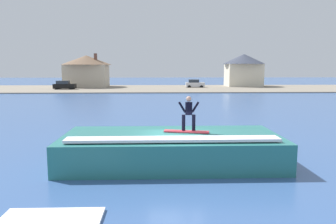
{
  "coord_description": "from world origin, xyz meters",
  "views": [
    {
      "loc": [
        -0.85,
        -14.49,
        4.49
      ],
      "look_at": [
        -0.18,
        5.14,
        1.81
      ],
      "focal_mm": 35.19,
      "sensor_mm": 36.0,
      "label": 1
    }
  ],
  "objects_px": {
    "house_with_chimney": "(87,69)",
    "tree_tall_bare": "(249,68)",
    "car_far_shore": "(195,84)",
    "house_gabled_white": "(244,68)",
    "surfboard": "(186,131)",
    "car_near_shore": "(64,85)",
    "wave_crest": "(171,148)",
    "surfer": "(189,112)"
  },
  "relations": [
    {
      "from": "house_with_chimney",
      "to": "tree_tall_bare",
      "type": "bearing_deg",
      "value": 3.86
    },
    {
      "from": "car_far_shore",
      "to": "house_gabled_white",
      "type": "bearing_deg",
      "value": 18.37
    },
    {
      "from": "surfboard",
      "to": "car_near_shore",
      "type": "height_order",
      "value": "car_near_shore"
    },
    {
      "from": "car_near_shore",
      "to": "surfboard",
      "type": "bearing_deg",
      "value": -68.91
    },
    {
      "from": "wave_crest",
      "to": "tree_tall_bare",
      "type": "height_order",
      "value": "tree_tall_bare"
    },
    {
      "from": "house_with_chimney",
      "to": "car_near_shore",
      "type": "bearing_deg",
      "value": -110.45
    },
    {
      "from": "wave_crest",
      "to": "tree_tall_bare",
      "type": "relative_size",
      "value": 1.68
    },
    {
      "from": "wave_crest",
      "to": "car_near_shore",
      "type": "height_order",
      "value": "car_near_shore"
    },
    {
      "from": "wave_crest",
      "to": "car_far_shore",
      "type": "bearing_deg",
      "value": 82.35
    },
    {
      "from": "surfer",
      "to": "tree_tall_bare",
      "type": "xyz_separation_m",
      "value": [
        19.85,
        60.95,
        1.72
      ]
    },
    {
      "from": "car_far_shore",
      "to": "surfer",
      "type": "bearing_deg",
      "value": -96.83
    },
    {
      "from": "surfer",
      "to": "house_with_chimney",
      "type": "relative_size",
      "value": 0.15
    },
    {
      "from": "car_near_shore",
      "to": "wave_crest",
      "type": "bearing_deg",
      "value": -69.49
    },
    {
      "from": "wave_crest",
      "to": "house_with_chimney",
      "type": "xyz_separation_m",
      "value": [
        -16.05,
        58.3,
        3.28
      ]
    },
    {
      "from": "house_with_chimney",
      "to": "tree_tall_bare",
      "type": "xyz_separation_m",
      "value": [
        36.69,
        2.47,
        0.18
      ]
    },
    {
      "from": "wave_crest",
      "to": "tree_tall_bare",
      "type": "bearing_deg",
      "value": 71.24
    },
    {
      "from": "car_near_shore",
      "to": "car_far_shore",
      "type": "bearing_deg",
      "value": 11.53
    },
    {
      "from": "surfboard",
      "to": "tree_tall_bare",
      "type": "relative_size",
      "value": 0.35
    },
    {
      "from": "house_gabled_white",
      "to": "tree_tall_bare",
      "type": "distance_m",
      "value": 1.79
    },
    {
      "from": "car_near_shore",
      "to": "car_far_shore",
      "type": "xyz_separation_m",
      "value": [
        26.44,
        5.39,
        0.0
      ]
    },
    {
      "from": "wave_crest",
      "to": "car_far_shore",
      "type": "distance_m",
      "value": 56.48
    },
    {
      "from": "surfboard",
      "to": "surfer",
      "type": "relative_size",
      "value": 1.32
    },
    {
      "from": "tree_tall_bare",
      "to": "wave_crest",
      "type": "bearing_deg",
      "value": -108.76
    },
    {
      "from": "wave_crest",
      "to": "house_gabled_white",
      "type": "height_order",
      "value": "house_gabled_white"
    },
    {
      "from": "wave_crest",
      "to": "car_near_shore",
      "type": "bearing_deg",
      "value": 110.51
    },
    {
      "from": "surfboard",
      "to": "house_gabled_white",
      "type": "height_order",
      "value": "house_gabled_white"
    },
    {
      "from": "surfer",
      "to": "car_far_shore",
      "type": "distance_m",
      "value": 56.58
    },
    {
      "from": "surfer",
      "to": "house_gabled_white",
      "type": "distance_m",
      "value": 62.78
    },
    {
      "from": "surfboard",
      "to": "car_far_shore",
      "type": "height_order",
      "value": "car_far_shore"
    },
    {
      "from": "car_near_shore",
      "to": "tree_tall_bare",
      "type": "distance_m",
      "value": 40.98
    },
    {
      "from": "surfer",
      "to": "car_near_shore",
      "type": "distance_m",
      "value": 54.48
    },
    {
      "from": "wave_crest",
      "to": "house_gabled_white",
      "type": "relative_size",
      "value": 1.05
    },
    {
      "from": "car_near_shore",
      "to": "tree_tall_bare",
      "type": "height_order",
      "value": "tree_tall_bare"
    },
    {
      "from": "wave_crest",
      "to": "surfer",
      "type": "height_order",
      "value": "surfer"
    },
    {
      "from": "tree_tall_bare",
      "to": "car_near_shore",
      "type": "bearing_deg",
      "value": -165.56
    },
    {
      "from": "surfer",
      "to": "house_with_chimney",
      "type": "distance_m",
      "value": 60.87
    },
    {
      "from": "wave_crest",
      "to": "house_with_chimney",
      "type": "distance_m",
      "value": 60.56
    },
    {
      "from": "house_gabled_white",
      "to": "car_near_shore",
      "type": "bearing_deg",
      "value": -166.34
    },
    {
      "from": "wave_crest",
      "to": "car_far_shore",
      "type": "relative_size",
      "value": 2.51
    },
    {
      "from": "wave_crest",
      "to": "tree_tall_bare",
      "type": "xyz_separation_m",
      "value": [
        20.64,
        60.77,
        3.47
      ]
    },
    {
      "from": "house_gabled_white",
      "to": "tree_tall_bare",
      "type": "height_order",
      "value": "house_gabled_white"
    },
    {
      "from": "wave_crest",
      "to": "house_with_chimney",
      "type": "height_order",
      "value": "house_with_chimney"
    }
  ]
}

